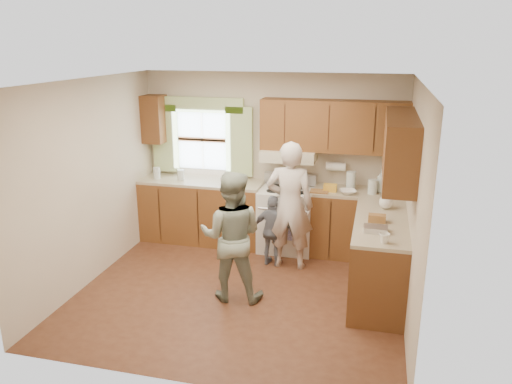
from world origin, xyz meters
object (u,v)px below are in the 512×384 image
(woman_left, at_px, (290,206))
(woman_right, at_px, (232,236))
(child, at_px, (273,231))
(stove, at_px, (287,218))

(woman_left, xyz_separation_m, woman_right, (-0.49, -0.99, -0.09))
(woman_right, relative_size, child, 1.58)
(woman_left, height_order, child, woman_left)
(stove, bearing_deg, woman_left, -76.55)
(woman_right, bearing_deg, stove, -108.23)
(stove, bearing_deg, child, -97.54)
(woman_left, bearing_deg, child, -0.69)
(stove, height_order, woman_right, woman_right)
(child, bearing_deg, stove, -89.42)
(woman_right, bearing_deg, woman_left, -122.07)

